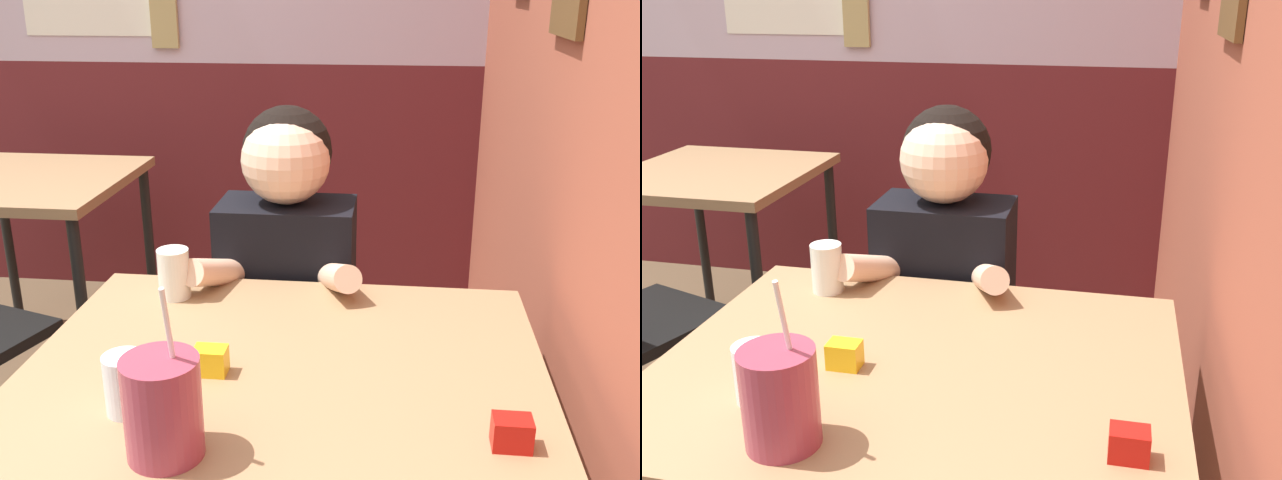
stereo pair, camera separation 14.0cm
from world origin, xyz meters
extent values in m
cube|color=#9E4C38|center=(1.23, 1.16, 1.35)|extent=(0.06, 4.32, 2.70)
cube|color=maroon|center=(0.00, 2.35, 0.55)|extent=(5.40, 0.06, 1.10)
cube|color=#93704C|center=(0.64, 0.25, 0.75)|extent=(0.97, 0.80, 0.04)
cylinder|color=black|center=(0.20, 0.61, 0.36)|extent=(0.04, 0.04, 0.73)
cylinder|color=black|center=(1.09, 0.61, 0.36)|extent=(0.04, 0.04, 0.73)
cube|color=#93704C|center=(-0.52, 1.51, 0.75)|extent=(0.71, 0.75, 0.04)
cylinder|color=black|center=(-0.20, 1.18, 0.36)|extent=(0.04, 0.04, 0.73)
cylinder|color=black|center=(-0.83, 1.85, 0.36)|extent=(0.04, 0.04, 0.73)
cylinder|color=black|center=(-0.20, 1.85, 0.36)|extent=(0.04, 0.04, 0.73)
cube|color=black|center=(-0.44, 0.90, 0.42)|extent=(0.50, 0.50, 0.04)
cylinder|color=black|center=(-0.56, 1.12, 0.20)|extent=(0.03, 0.03, 0.40)
cylinder|color=black|center=(-0.22, 1.01, 0.20)|extent=(0.03, 0.03, 0.40)
cylinder|color=black|center=(-0.33, 0.67, 0.20)|extent=(0.03, 0.03, 0.40)
cube|color=black|center=(0.57, 0.78, 0.22)|extent=(0.31, 0.20, 0.44)
cube|color=black|center=(0.57, 0.78, 0.68)|extent=(0.34, 0.20, 0.48)
sphere|color=black|center=(0.57, 0.80, 1.05)|extent=(0.22, 0.22, 0.22)
sphere|color=beige|center=(0.57, 0.78, 1.03)|extent=(0.22, 0.22, 0.22)
cylinder|color=beige|center=(0.43, 0.64, 0.79)|extent=(0.14, 0.27, 0.15)
cylinder|color=beige|center=(0.71, 0.64, 0.79)|extent=(0.14, 0.27, 0.15)
cylinder|color=#99384C|center=(0.51, -0.03, 0.85)|extent=(0.12, 0.12, 0.16)
cylinder|color=white|center=(0.53, -0.03, 0.97)|extent=(0.01, 0.04, 0.14)
cylinder|color=silver|center=(0.41, 0.08, 0.82)|extent=(0.07, 0.07, 0.10)
cylinder|color=silver|center=(0.35, 0.53, 0.82)|extent=(0.07, 0.07, 0.11)
cube|color=#B7140F|center=(1.03, 0.05, 0.79)|extent=(0.06, 0.04, 0.05)
cube|color=yellow|center=(0.52, 0.21, 0.79)|extent=(0.06, 0.04, 0.05)
camera|label=1|loc=(0.84, -0.90, 1.43)|focal=40.00mm
camera|label=2|loc=(0.98, -0.88, 1.43)|focal=40.00mm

